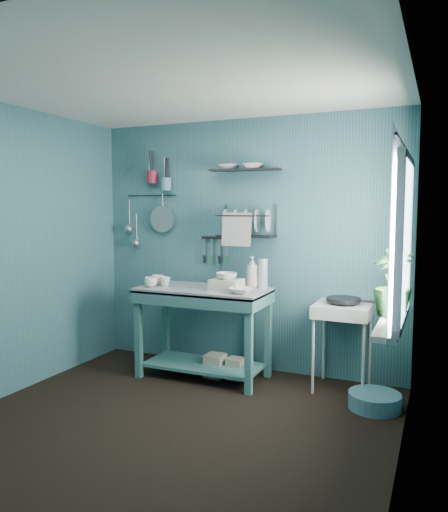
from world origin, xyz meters
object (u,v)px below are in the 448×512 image
at_px(mug_mid, 165,282).
at_px(water_bottle, 263,273).
at_px(soap_bottle, 252,272).
at_px(floor_basin, 375,401).
at_px(work_counter, 203,333).
at_px(frying_pan, 343,300).
at_px(storage_tin_small, 235,368).
at_px(mug_right, 158,280).
at_px(potted_plant, 392,283).
at_px(hotplate_stand, 342,347).
at_px(dish_rack, 246,221).
at_px(mug_left, 151,282).
at_px(utensil_cup_teal, 166,184).
at_px(colander, 162,219).
at_px(wash_tub, 227,285).
at_px(utensil_cup_magenta, 152,177).
at_px(storage_tin_large, 215,366).

height_order(mug_mid, water_bottle, water_bottle).
relative_size(soap_bottle, floor_basin, 0.71).
bearing_deg(work_counter, water_bottle, 14.82).
distance_m(frying_pan, storage_tin_small, 1.22).
relative_size(mug_right, potted_plant, 0.25).
relative_size(work_counter, soap_bottle, 4.10).
bearing_deg(hotplate_stand, dish_rack, 167.19).
bearing_deg(frying_pan, mug_left, -168.25).
xyz_separation_m(dish_rack, utensil_cup_teal, (-0.92, 0.05, 0.37)).
bearing_deg(storage_tin_small, mug_right, -174.29).
height_order(work_counter, storage_tin_small, work_counter).
xyz_separation_m(work_counter, colander, (-0.68, 0.41, 1.07)).
bearing_deg(hotplate_stand, wash_tub, -173.22).
height_order(utensil_cup_magenta, storage_tin_small, utensil_cup_magenta).
bearing_deg(dish_rack, soap_bottle, -42.92).
xyz_separation_m(work_counter, hotplate_stand, (1.28, 0.21, -0.05)).
distance_m(utensil_cup_teal, storage_tin_small, 2.02).
xyz_separation_m(mug_right, dish_rack, (0.81, 0.33, 0.58)).
bearing_deg(soap_bottle, storage_tin_small, -135.00).
xyz_separation_m(mug_right, potted_plant, (2.24, -0.40, 0.16)).
height_order(soap_bottle, potted_plant, potted_plant).
bearing_deg(dish_rack, utensil_cup_magenta, -176.26).
bearing_deg(dish_rack, mug_mid, -144.24).
relative_size(dish_rack, floor_basin, 1.31).
relative_size(hotplate_stand, storage_tin_small, 3.89).
height_order(mug_left, utensil_cup_magenta, utensil_cup_magenta).
relative_size(dish_rack, utensil_cup_magenta, 4.23).
distance_m(utensil_cup_teal, floor_basin, 2.91).
bearing_deg(mug_left, utensil_cup_teal, 103.93).
distance_m(mug_right, storage_tin_small, 1.15).
distance_m(water_bottle, floor_basin, 1.48).
relative_size(water_bottle, floor_basin, 0.67).
bearing_deg(utensil_cup_magenta, frying_pan, -4.79).
bearing_deg(mug_mid, hotplate_stand, 9.10).
height_order(hotplate_stand, utensil_cup_teal, utensil_cup_teal).
height_order(work_counter, hotplate_stand, work_counter).
distance_m(mug_right, soap_bottle, 0.95).
height_order(water_bottle, colander, colander).
xyz_separation_m(utensil_cup_teal, potted_plant, (2.35, -0.78, -0.79)).
bearing_deg(water_bottle, hotplate_stand, -1.07).
xyz_separation_m(work_counter, frying_pan, (1.28, 0.21, 0.38)).
relative_size(frying_pan, floor_basin, 0.72).
bearing_deg(water_bottle, storage_tin_large, -157.96).
distance_m(mug_mid, hotplate_stand, 1.76).
bearing_deg(storage_tin_large, work_counter, -153.43).
distance_m(work_counter, dish_rack, 1.16).
bearing_deg(utensil_cup_teal, dish_rack, -3.10).
bearing_deg(hotplate_stand, colander, 168.50).
relative_size(utensil_cup_teal, storage_tin_large, 0.59).
bearing_deg(water_bottle, floor_basin, -17.96).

